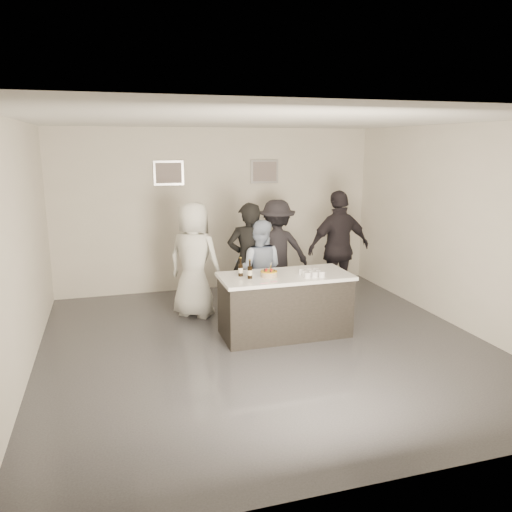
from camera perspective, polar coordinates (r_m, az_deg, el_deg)
name	(u,v)px	position (r m, az deg, el deg)	size (l,w,h in m)	color
floor	(266,345)	(6.99, 1.19, -10.12)	(6.00, 6.00, 0.00)	#3D3D42
ceiling	(267,120)	(6.45, 1.31, 15.28)	(6.00, 6.00, 0.00)	white
wall_back	(218,210)	(9.42, -4.35, 5.29)	(6.00, 0.04, 3.00)	silver
wall_front	(389,309)	(3.89, 14.92, -5.84)	(6.00, 0.04, 3.00)	silver
wall_left	(18,252)	(6.33, -25.56, 0.44)	(0.04, 6.00, 3.00)	silver
wall_right	(460,227)	(7.99, 22.24, 3.04)	(0.04, 6.00, 3.00)	silver
picture_left	(169,173)	(9.18, -9.96, 9.33)	(0.54, 0.04, 0.44)	#B2B2B7
picture_right	(264,171)	(9.56, 0.97, 9.64)	(0.54, 0.04, 0.44)	#B2B2B7
bar_counter	(285,305)	(7.21, 3.31, -5.59)	(1.86, 0.86, 0.90)	white
cake	(269,274)	(6.95, 1.48, -2.07)	(0.23, 0.23, 0.07)	gold
beer_bottle_a	(241,267)	(6.96, -1.77, -1.28)	(0.07, 0.07, 0.26)	black
beer_bottle_b	(250,269)	(6.83, -0.71, -1.54)	(0.07, 0.07, 0.26)	black
tumbler_cluster	(312,273)	(7.05, 6.38, -1.92)	(0.30, 0.30, 0.08)	gold
candles	(268,282)	(6.66, 1.35, -3.03)	(0.24, 0.08, 0.01)	pink
person_main_black	(249,261)	(7.84, -0.86, -0.52)	(0.67, 0.44, 1.83)	black
person_main_blue	(259,269)	(7.85, 0.36, -1.49)	(0.76, 0.59, 1.57)	#9FB0D0
person_guest_left	(194,260)	(7.93, -7.08, -0.44)	(0.90, 0.59, 1.84)	silver
person_guest_right	(339,248)	(8.58, 9.44, 0.90)	(1.15, 0.48, 1.96)	black
person_guest_back	(277,250)	(8.76, 2.36, 0.67)	(1.14, 0.66, 1.77)	black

